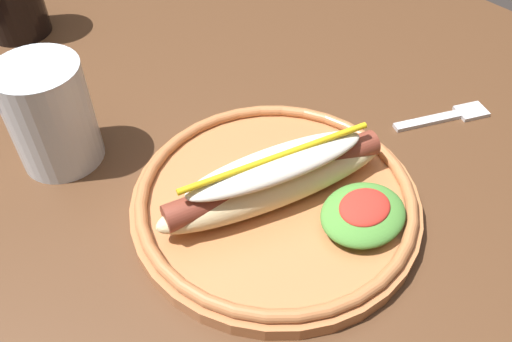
{
  "coord_description": "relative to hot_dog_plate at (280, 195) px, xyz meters",
  "views": [
    {
      "loc": [
        -0.16,
        -0.49,
        1.14
      ],
      "look_at": [
        0.07,
        -0.21,
        0.77
      ],
      "focal_mm": 36.39,
      "sensor_mm": 36.0,
      "label": 1
    }
  ],
  "objects": [
    {
      "name": "dining_table",
      "position": [
        -0.08,
        0.25,
        -0.11
      ],
      "size": [
        1.24,
        1.09,
        0.74
      ],
      "color": "#51331E",
      "rests_on": "ground_plane"
    },
    {
      "name": "water_cup",
      "position": [
        -0.13,
        0.21,
        0.04
      ],
      "size": [
        0.09,
        0.09,
        0.12
      ],
      "primitive_type": "cylinder",
      "color": "silver",
      "rests_on": "dining_table"
    },
    {
      "name": "hot_dog_plate",
      "position": [
        0.0,
        0.0,
        0.0
      ],
      "size": [
        0.29,
        0.29,
        0.08
      ],
      "color": "#B77042",
      "rests_on": "dining_table"
    },
    {
      "name": "fork",
      "position": [
        0.25,
        -0.02,
        -0.02
      ],
      "size": [
        0.12,
        0.06,
        0.0
      ],
      "rotation": [
        0.0,
        0.0,
        -0.4
      ],
      "color": "silver",
      "rests_on": "dining_table"
    }
  ]
}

